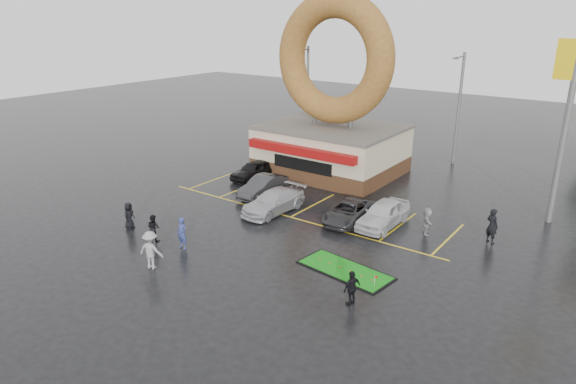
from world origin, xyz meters
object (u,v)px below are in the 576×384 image
Objects in this scene: car_black at (254,170)px; putting_green at (345,270)px; shell_sign at (571,99)px; streetlight_mid at (459,106)px; car_grey at (349,212)px; dumpster at (264,162)px; person_blue at (182,233)px; person_cameraman at (352,288)px; car_silver at (274,201)px; streetlight_left at (307,92)px; car_dgrey at (263,186)px; car_white at (383,214)px; donut_shop at (332,116)px.

putting_green is at bearing -28.37° from car_black.
shell_sign reaches higher than putting_green.
streetlight_mid reaches higher than car_grey.
person_blue is at bearing -80.35° from dumpster.
person_cameraman is at bearing -54.98° from putting_green.
car_silver is 2.74× the size of person_blue.
streetlight_left reaches higher than dumpster.
shell_sign is at bearing 61.78° from putting_green.
shell_sign is 24.46m from streetlight_left.
car_silver is 1.10× the size of car_grey.
car_dgrey is (-16.79, -6.59, -6.68)m from shell_sign.
streetlight_left is 5.59× the size of person_cameraman.
car_silver reaches higher than dumpster.
car_white is (6.59, 2.00, 0.07)m from car_silver.
car_white is at bearing 99.31° from putting_green.
streetlight_left is 14.04m from streetlight_mid.
person_blue is at bearing -86.81° from donut_shop.
car_black is at bearing 136.23° from car_dgrey.
dumpster is (-12.71, 4.69, -0.12)m from car_white.
car_black is 15.54m from putting_green.
streetlight_mid reaches higher than car_silver.
person_blue is 8.83m from putting_green.
car_black reaches higher than dumpster.
car_white is at bearing 50.92° from person_blue.
car_dgrey is at bearing 144.79° from car_silver.
car_black is at bearing -74.45° from streetlight_left.
streetlight_left and streetlight_mid have the same top height.
shell_sign is 18.00m from car_silver.
donut_shop is 3.10× the size of car_grey.
car_black is (-19.68, -4.00, -6.68)m from shell_sign.
car_grey is 2.42× the size of dumpster.
car_grey is at bearing 118.41° from putting_green.
donut_shop is 7.50× the size of dumpster.
shell_sign is 6.58× the size of person_cameraman.
streetlight_left is 20.38m from car_grey.
car_black is 0.83× the size of putting_green.
putting_green is (10.00, -6.06, -0.66)m from car_dgrey.
streetlight_left is 1.83× the size of putting_green.
dumpster is at bearing -136.98° from streetlight_mid.
car_silver is at bearing -149.42° from shell_sign.
donut_shop is 10.32m from car_silver.
person_cameraman is at bearing -32.03° from car_silver.
person_cameraman reaches higher than putting_green.
streetlight_mid reaches higher than car_dgrey.
car_silver is (5.30, -4.50, -0.00)m from car_black.
putting_green is at bearing -118.22° from shell_sign.
car_white is at bearing -32.14° from dumpster.
donut_shop is 1.27× the size of shell_sign.
person_blue is (1.71, -8.97, 0.18)m from car_dgrey.
dumpster is at bearing -75.59° from streetlight_left.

